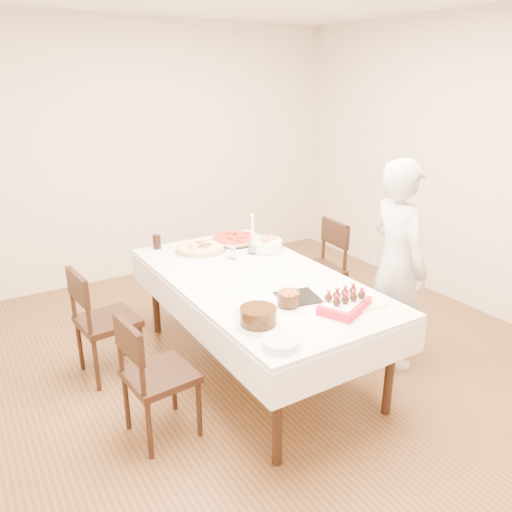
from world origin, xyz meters
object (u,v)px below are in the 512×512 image
pizza_white (200,248)px  taper_candle (252,233)px  pasta_bowl (266,245)px  layer_cake (258,317)px  dining_table (256,323)px  chair_left_dessert (160,375)px  chair_right_savory (316,270)px  chair_left_savory (108,321)px  strawberry_box (345,304)px  birthday_cake (289,293)px  cola_glass (157,242)px  pizza_pepperoni (234,239)px  person (397,265)px

pizza_white → taper_candle: bearing=-39.9°
pasta_bowl → layer_cake: size_ratio=0.95×
dining_table → pasta_bowl: (0.38, 0.46, 0.43)m
layer_cake → chair_left_dessert: bearing=149.7°
chair_right_savory → pizza_white: 1.11m
chair_left_dessert → pizza_white: chair_left_dessert is taller
chair_right_savory → chair_left_dessert: 2.00m
chair_left_savory → strawberry_box: 1.75m
chair_right_savory → chair_left_savory: size_ratio=1.05×
chair_left_savory → pasta_bowl: (1.35, -0.06, 0.37)m
taper_candle → layer_cake: size_ratio=1.26×
chair_left_savory → birthday_cake: size_ratio=5.88×
cola_glass → chair_left_dessert: bearing=-111.4°
pizza_pepperoni → taper_candle: size_ratio=1.28×
chair_left_dessert → person: person is taller
chair_left_dessert → pizza_pepperoni: size_ratio=1.86×
layer_cake → pizza_white: bearing=78.1°
chair_left_dessert → pizza_pepperoni: 1.68m
chair_right_savory → strawberry_box: bearing=-117.1°
pasta_bowl → layer_cake: bearing=-124.9°
birthday_cake → chair_left_dessert: bearing=167.7°
taper_candle → pasta_bowl: bearing=0.8°
chair_left_savory → pizza_white: chair_left_savory is taller
chair_left_savory → layer_cake: (0.59, -1.15, 0.37)m
chair_left_savory → chair_left_dessert: bearing=89.5°
layer_cake → person: bearing=8.0°
pasta_bowl → taper_candle: (-0.14, -0.00, 0.12)m
strawberry_box → taper_candle: bearing=87.2°
taper_candle → person: bearing=-51.6°
chair_right_savory → pizza_pepperoni: bearing=156.8°
person → birthday_cake: 1.04m
pizza_pepperoni → pasta_bowl: (0.11, -0.36, 0.03)m
chair_right_savory → pasta_bowl: 0.65m
dining_table → birthday_cake: size_ratio=14.57×
person → dining_table: bearing=74.9°
taper_candle → layer_cake: 1.27m
dining_table → layer_cake: layer_cake is taller
chair_left_dessert → pizza_white: (0.80, 1.07, 0.36)m
chair_right_savory → person: size_ratio=0.57×
layer_cake → strawberry_box: bearing=-10.9°
person → pizza_pepperoni: 1.44m
chair_left_savory → cola_glass: 0.85m
dining_table → birthday_cake: birthday_cake is taller
dining_table → layer_cake: bearing=-120.8°
cola_glass → birthday_cake: (0.30, -1.50, 0.02)m
strawberry_box → birthday_cake: bearing=138.9°
dining_table → layer_cake: size_ratio=7.72×
chair_right_savory → strawberry_box: size_ratio=2.69×
layer_cake → birthday_cake: 0.33m
taper_candle → birthday_cake: 1.03m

